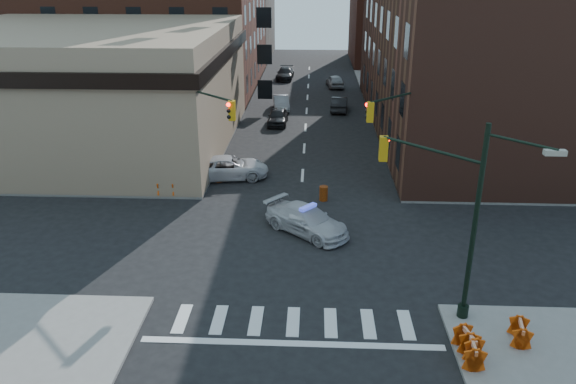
# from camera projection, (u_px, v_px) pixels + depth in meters

# --- Properties ---
(ground) EXTENTS (140.00, 140.00, 0.00)m
(ground) POSITION_uv_depth(u_px,v_px,m) (298.00, 243.00, 28.77)
(ground) COLOR black
(ground) RESTS_ON ground
(sidewalk_nw) EXTENTS (34.00, 54.50, 0.15)m
(sidewalk_nw) POSITION_uv_depth(u_px,v_px,m) (93.00, 97.00, 60.02)
(sidewalk_nw) COLOR gray
(sidewalk_nw) RESTS_ON ground
(sidewalk_ne) EXTENTS (34.00, 54.50, 0.15)m
(sidewalk_ne) POSITION_uv_depth(u_px,v_px,m) (529.00, 102.00, 58.05)
(sidewalk_ne) COLOR gray
(sidewalk_ne) RESTS_ON ground
(bank_building) EXTENTS (22.00, 22.00, 9.00)m
(bank_building) POSITION_uv_depth(u_px,v_px,m) (84.00, 87.00, 43.06)
(bank_building) COLOR #8D755C
(bank_building) RESTS_ON ground
(commercial_row_ne) EXTENTS (14.00, 34.00, 14.00)m
(commercial_row_ne) POSITION_uv_depth(u_px,v_px,m) (464.00, 46.00, 46.38)
(commercial_row_ne) COLOR #512B20
(commercial_row_ne) RESTS_ON ground
(filler_nw) EXTENTS (20.00, 18.00, 16.00)m
(filler_nw) POSITION_uv_depth(u_px,v_px,m) (204.00, 2.00, 83.78)
(filler_nw) COLOR brown
(filler_nw) RESTS_ON ground
(filler_ne) EXTENTS (16.00, 16.00, 12.00)m
(filler_ne) POSITION_uv_depth(u_px,v_px,m) (409.00, 19.00, 79.55)
(filler_ne) COLOR #59291C
(filler_ne) RESTS_ON ground
(signal_pole_se) EXTENTS (5.40, 5.27, 8.00)m
(signal_pole_se) POSITION_uv_depth(u_px,v_px,m) (451.00, 206.00, 21.66)
(signal_pole_se) COLOR black
(signal_pole_se) RESTS_ON sidewalk_se
(signal_pole_nw) EXTENTS (3.58, 3.67, 8.00)m
(signal_pole_nw) POSITION_uv_depth(u_px,v_px,m) (200.00, 132.00, 32.32)
(signal_pole_nw) COLOR black
(signal_pole_nw) RESTS_ON sidewalk_nw
(signal_pole_ne) EXTENTS (3.67, 3.58, 8.00)m
(signal_pole_ne) POSITION_uv_depth(u_px,v_px,m) (404.00, 134.00, 31.83)
(signal_pole_ne) COLOR black
(signal_pole_ne) RESTS_ON sidewalk_ne
(tree_ne_near) EXTENTS (3.00, 3.00, 4.85)m
(tree_ne_near) POSITION_uv_depth(u_px,v_px,m) (389.00, 80.00, 51.18)
(tree_ne_near) COLOR black
(tree_ne_near) RESTS_ON sidewalk_ne
(tree_ne_far) EXTENTS (3.00, 3.00, 4.85)m
(tree_ne_far) POSITION_uv_depth(u_px,v_px,m) (380.00, 65.00, 58.58)
(tree_ne_far) COLOR black
(tree_ne_far) RESTS_ON sidewalk_ne
(police_car) EXTENTS (5.06, 4.75, 1.44)m
(police_car) POSITION_uv_depth(u_px,v_px,m) (307.00, 220.00, 29.68)
(police_car) COLOR silver
(police_car) RESTS_ON ground
(pickup) EXTENTS (5.64, 3.29, 1.48)m
(pickup) POSITION_uv_depth(u_px,v_px,m) (229.00, 167.00, 37.31)
(pickup) COLOR silver
(pickup) RESTS_ON ground
(parked_car_wnear) EXTENTS (1.75, 4.17, 1.41)m
(parked_car_wnear) POSITION_uv_depth(u_px,v_px,m) (278.00, 116.00, 49.89)
(parked_car_wnear) COLOR black
(parked_car_wnear) RESTS_ON ground
(parked_car_wfar) EXTENTS (1.88, 4.24, 1.35)m
(parked_car_wfar) POSITION_uv_depth(u_px,v_px,m) (281.00, 103.00, 54.92)
(parked_car_wfar) COLOR gray
(parked_car_wfar) RESTS_ON ground
(parked_car_wdeep) EXTENTS (2.19, 4.91, 1.40)m
(parked_car_wdeep) POSITION_uv_depth(u_px,v_px,m) (285.00, 74.00, 69.36)
(parked_car_wdeep) COLOR black
(parked_car_wdeep) RESTS_ON ground
(parked_car_enear) EXTENTS (1.83, 4.35, 1.40)m
(parked_car_enear) POSITION_uv_depth(u_px,v_px,m) (339.00, 104.00, 54.39)
(parked_car_enear) COLOR black
(parked_car_enear) RESTS_ON ground
(parked_car_efar) EXTENTS (2.23, 4.39, 1.43)m
(parked_car_efar) POSITION_uv_depth(u_px,v_px,m) (335.00, 81.00, 64.86)
(parked_car_efar) COLOR #9B9FA3
(parked_car_efar) RESTS_ON ground
(pedestrian_a) EXTENTS (0.81, 0.63, 1.96)m
(pedestrian_a) POSITION_uv_depth(u_px,v_px,m) (203.00, 162.00, 37.15)
(pedestrian_a) COLOR black
(pedestrian_a) RESTS_ON sidewalk_nw
(pedestrian_b) EXTENTS (1.13, 1.08, 1.85)m
(pedestrian_b) POSITION_uv_depth(u_px,v_px,m) (133.00, 179.00, 34.35)
(pedestrian_b) COLOR black
(pedestrian_b) RESTS_ON sidewalk_nw
(pedestrian_c) EXTENTS (1.23, 0.98, 1.95)m
(pedestrian_c) POSITION_uv_depth(u_px,v_px,m) (98.00, 170.00, 35.77)
(pedestrian_c) COLOR #1D232C
(pedestrian_c) RESTS_ON sidewalk_nw
(barrel_road) EXTENTS (0.57, 0.57, 0.90)m
(barrel_road) POSITION_uv_depth(u_px,v_px,m) (324.00, 193.00, 33.86)
(barrel_road) COLOR #DB490A
(barrel_road) RESTS_ON ground
(barrel_bank) EXTENTS (0.61, 0.61, 0.89)m
(barrel_bank) POSITION_uv_depth(u_px,v_px,m) (218.00, 175.00, 36.76)
(barrel_bank) COLOR #C94A09
(barrel_bank) RESTS_ON ground
(barricade_se_a) EXTENTS (0.76, 1.21, 0.85)m
(barricade_se_a) POSITION_uv_depth(u_px,v_px,m) (520.00, 333.00, 20.87)
(barricade_se_a) COLOR red
(barricade_se_a) RESTS_ON sidewalk_se
(barricade_se_b) EXTENTS (0.66, 1.23, 0.90)m
(barricade_se_b) POSITION_uv_depth(u_px,v_px,m) (472.00, 352.00, 19.77)
(barricade_se_b) COLOR orange
(barricade_se_b) RESTS_ON sidewalk_se
(barricade_se_c) EXTENTS (0.85, 1.29, 0.89)m
(barricade_se_c) POSITION_uv_depth(u_px,v_px,m) (468.00, 342.00, 20.31)
(barricade_se_c) COLOR #E9500A
(barricade_se_c) RESTS_ON sidewalk_se
(barricade_nw_a) EXTENTS (1.24, 0.63, 0.92)m
(barricade_nw_a) POSITION_uv_depth(u_px,v_px,m) (167.00, 188.00, 34.28)
(barricade_nw_a) COLOR orange
(barricade_nw_a) RESTS_ON sidewalk_nw
(barricade_nw_b) EXTENTS (1.26, 0.72, 0.91)m
(barricade_nw_b) POSITION_uv_depth(u_px,v_px,m) (124.00, 180.00, 35.60)
(barricade_nw_b) COLOR #C05C09
(barricade_nw_b) RESTS_ON sidewalk_nw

